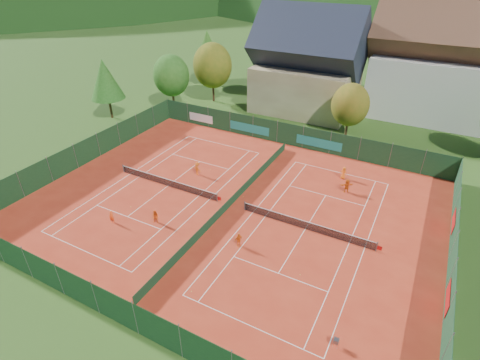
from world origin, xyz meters
The scene contains 31 objects.
ground centered at (0.00, 0.00, -0.02)m, with size 600.00×600.00×0.00m, color #294E18.
clay_pad centered at (0.00, 0.00, 0.01)m, with size 40.00×32.00×0.01m, color #B32E1A.
court_markings_left centered at (-8.00, 0.00, 0.01)m, with size 11.03×23.83×0.00m.
court_markings_right centered at (8.00, 0.00, 0.01)m, with size 11.03×23.83×0.00m.
tennis_net_left centered at (-7.85, 0.00, 0.51)m, with size 13.30×0.10×1.02m.
tennis_net_right centered at (8.15, 0.00, 0.51)m, with size 13.30×0.10×1.02m.
court_divider centered at (0.00, 0.00, 0.50)m, with size 0.03×28.80×1.00m.
fence_north centered at (-0.46, 15.99, 1.47)m, with size 40.00×0.10×3.00m.
fence_south centered at (0.00, -16.00, 1.50)m, with size 40.00×0.04×3.00m.
fence_west centered at (-20.00, 0.00, 1.50)m, with size 0.04×32.00×3.00m.
fence_east centered at (20.00, 0.05, 1.48)m, with size 0.09×32.00×3.00m.
chalet centered at (-3.00, 30.00, 6.62)m, with size 16.20×12.00×16.00m.
hotel_block_a centered at (16.00, 36.00, 7.38)m, with size 21.60×11.00×17.25m.
tree_west_front centered at (-22.00, 20.00, 5.39)m, with size 5.72×5.72×8.69m.
tree_west_mid centered at (-18.00, 26.00, 6.07)m, with size 6.44×6.44×9.78m.
tree_west_back centered at (-24.00, 34.00, 6.74)m, with size 5.60×5.60×10.00m.
tree_center centered at (6.00, 22.00, 4.72)m, with size 5.01×5.01×7.60m.
tree_west_side centered at (-28.00, 12.00, 6.06)m, with size 5.04×5.04×9.00m.
mountain_backdrop centered at (28.54, 233.48, -39.64)m, with size 820.00×530.00×242.00m.
ball_hopper centered at (13.85, -10.65, 0.56)m, with size 0.34×0.34×0.80m.
loose_ball_0 centered at (-8.85, -5.01, 0.03)m, with size 0.07×0.07×0.07m, color #CCD833.
loose_ball_1 centered at (2.91, -11.29, 0.03)m, with size 0.07×0.07×0.07m, color #CCD833.
loose_ball_2 centered at (0.37, 2.05, 0.03)m, with size 0.07×0.07×0.07m, color #CCD833.
loose_ball_3 centered at (-5.78, 5.34, 0.03)m, with size 0.07×0.07×0.07m, color #CCD833.
loose_ball_4 centered at (9.61, -5.75, 0.03)m, with size 0.07×0.07×0.07m, color #CCD833.
player_left_near centered at (-8.63, -7.73, 0.65)m, with size 0.47×0.31×1.30m, color #FF4F16.
player_left_mid centered at (-4.90, -5.82, 0.71)m, with size 0.69×0.54×1.43m, color #F35715.
player_left_far centered at (-6.47, 3.66, 0.79)m, with size 1.02×0.59×1.58m, color #EA5A14.
player_right_near centered at (3.62, -5.01, 0.70)m, with size 0.82×0.34×1.40m, color orange.
player_right_far_a centered at (8.68, 10.70, 0.74)m, with size 0.73×0.47×1.48m, color orange.
player_right_far_b centered at (9.70, 8.10, 0.79)m, with size 1.46×0.47×1.57m, color #E05D13.
Camera 1 is at (15.54, -27.07, 22.14)m, focal length 28.00 mm.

